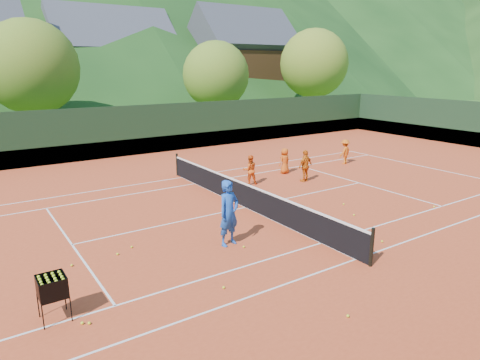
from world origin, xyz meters
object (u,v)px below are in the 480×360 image
student_c (285,161)px  tennis_net (246,195)px  student_b (305,166)px  coach (229,213)px  chalet_right (242,66)px  student_d (345,152)px  ball_hopper (52,288)px  student_a (250,170)px  chalet_mid (112,69)px

student_c → tennis_net: 5.77m
student_c → student_b: bearing=75.3°
student_b → student_c: student_b is taller
coach → chalet_right: 39.80m
student_b → student_c: 1.76m
student_b → student_d: 4.63m
student_b → ball_hopper: student_b is taller
student_a → chalet_right: chalet_right is taller
tennis_net → chalet_right: 36.37m
coach → chalet_right: bearing=43.1°
student_a → chalet_right: size_ratio=0.11×
coach → student_b: 8.09m
student_a → student_d: (6.79, 0.58, -0.00)m
student_a → student_c: 2.75m
student_d → student_a: bearing=-10.2°
student_a → student_d: 6.82m
coach → chalet_mid: chalet_mid is taller
student_a → student_c: student_a is taller
student_b → chalet_right: (15.52, 28.38, 4.49)m
coach → chalet_mid: (8.41, 36.62, 3.96)m
student_c → chalet_mid: bearing=-100.7°
ball_hopper → chalet_right: (27.62, 33.92, 4.49)m
student_a → tennis_net: size_ratio=0.11×
coach → student_d: 12.66m
student_c → ball_hopper: (-12.31, -7.28, 0.10)m
ball_hopper → chalet_mid: 40.51m
student_b → student_a: bearing=-32.6°
coach → ball_hopper: coach is taller
student_a → student_b: size_ratio=0.91×
student_b → student_d: bearing=-169.9°
student_b → student_d: (4.34, 1.59, -0.07)m
student_c → student_d: size_ratio=0.95×
coach → chalet_mid: size_ratio=0.16×
chalet_right → student_b: bearing=-118.7°
student_a → student_b: 2.65m
student_a → student_b: (2.45, -1.02, 0.07)m
student_a → student_c: size_ratio=1.06×
student_c → student_d: bearing=169.7°
chalet_mid → chalet_right: size_ratio=1.06×
student_c → chalet_right: (15.32, 26.64, 4.59)m
student_a → student_d: bearing=-156.1°
chalet_mid → student_c: bearing=-92.5°
student_a → chalet_right: (17.96, 27.37, 4.56)m
student_d → chalet_right: chalet_right is taller
tennis_net → chalet_right: bearing=56.3°
coach → chalet_mid: bearing=64.7°
student_a → chalet_right: 33.05m
tennis_net → chalet_mid: size_ratio=0.95×
ball_hopper → student_d: bearing=23.4°
tennis_net → coach: bearing=-132.6°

